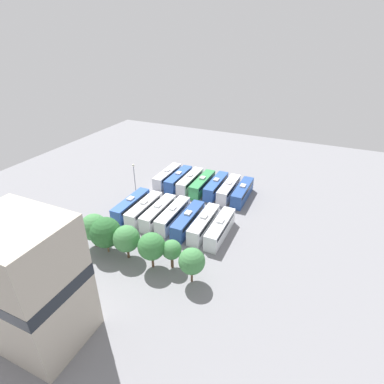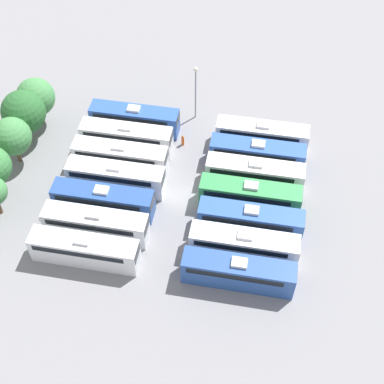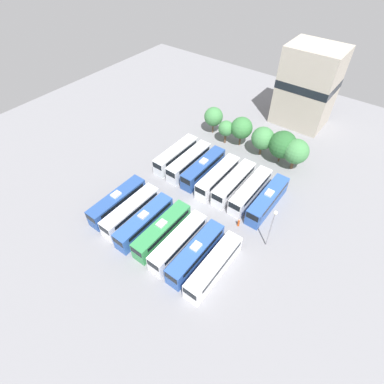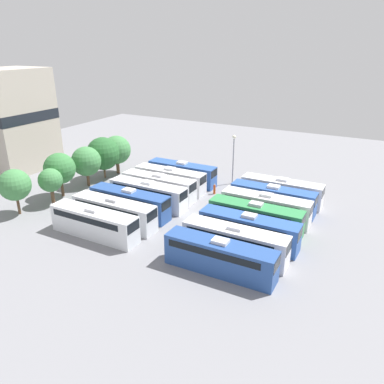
# 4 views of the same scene
# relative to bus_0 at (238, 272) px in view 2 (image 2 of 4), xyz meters

# --- Properties ---
(ground_plane) EXTENTS (117.05, 117.05, 0.00)m
(ground_plane) POSITION_rel_bus_0_xyz_m (10.41, 7.93, -1.86)
(ground_plane) COLOR gray
(bus_0) EXTENTS (2.58, 11.67, 3.74)m
(bus_0) POSITION_rel_bus_0_xyz_m (0.00, 0.00, 0.00)
(bus_0) COLOR #284C93
(bus_0) RESTS_ON ground_plane
(bus_1) EXTENTS (2.58, 11.67, 3.74)m
(bus_1) POSITION_rel_bus_0_xyz_m (3.49, -0.19, 0.00)
(bus_1) COLOR white
(bus_1) RESTS_ON ground_plane
(bus_2) EXTENTS (2.58, 11.67, 3.74)m
(bus_2) POSITION_rel_bus_0_xyz_m (6.94, -0.51, 0.00)
(bus_2) COLOR #2D56A8
(bus_2) RESTS_ON ground_plane
(bus_3) EXTENTS (2.58, 11.67, 3.74)m
(bus_3) POSITION_rel_bus_0_xyz_m (10.46, -0.08, 0.00)
(bus_3) COLOR #338C4C
(bus_3) RESTS_ON ground_plane
(bus_4) EXTENTS (2.58, 11.67, 3.74)m
(bus_4) POSITION_rel_bus_0_xyz_m (13.97, -0.26, 0.00)
(bus_4) COLOR silver
(bus_4) RESTS_ON ground_plane
(bus_5) EXTENTS (2.58, 11.67, 3.74)m
(bus_5) POSITION_rel_bus_0_xyz_m (17.28, -0.22, 0.00)
(bus_5) COLOR #2D56A8
(bus_5) RESTS_ON ground_plane
(bus_6) EXTENTS (2.58, 11.67, 3.74)m
(bus_6) POSITION_rel_bus_0_xyz_m (20.74, -0.48, 0.00)
(bus_6) COLOR white
(bus_6) RESTS_ON ground_plane
(bus_7) EXTENTS (2.58, 11.67, 3.74)m
(bus_7) POSITION_rel_bus_0_xyz_m (-0.14, 16.41, 0.00)
(bus_7) COLOR silver
(bus_7) RESTS_ON ground_plane
(bus_8) EXTENTS (2.58, 11.67, 3.74)m
(bus_8) POSITION_rel_bus_0_xyz_m (3.37, 16.24, 0.00)
(bus_8) COLOR silver
(bus_8) RESTS_ON ground_plane
(bus_9) EXTENTS (2.58, 11.67, 3.74)m
(bus_9) POSITION_rel_bus_0_xyz_m (6.81, 16.39, 0.00)
(bus_9) COLOR #284C93
(bus_9) RESTS_ON ground_plane
(bus_10) EXTENTS (2.58, 11.67, 3.74)m
(bus_10) POSITION_rel_bus_0_xyz_m (10.53, 15.95, 0.00)
(bus_10) COLOR white
(bus_10) RESTS_ON ground_plane
(bus_11) EXTENTS (2.58, 11.67, 3.74)m
(bus_11) POSITION_rel_bus_0_xyz_m (13.88, 16.31, 0.00)
(bus_11) COLOR white
(bus_11) RESTS_ON ground_plane
(bus_12) EXTENTS (2.58, 11.67, 3.74)m
(bus_12) POSITION_rel_bus_0_xyz_m (17.33, 16.41, 0.00)
(bus_12) COLOR white
(bus_12) RESTS_ON ground_plane
(bus_13) EXTENTS (2.58, 11.67, 3.74)m
(bus_13) POSITION_rel_bus_0_xyz_m (20.87, 16.24, 0.00)
(bus_13) COLOR #2D56A8
(bus_13) RESTS_ON ground_plane
(worker_person) EXTENTS (0.36, 0.36, 1.64)m
(worker_person) POSITION_rel_bus_0_xyz_m (19.10, 9.46, -1.10)
(worker_person) COLOR #CC4C19
(worker_person) RESTS_ON ground_plane
(light_pole) EXTENTS (0.60, 0.60, 8.22)m
(light_pole) POSITION_rel_bus_0_xyz_m (24.70, 8.77, 3.67)
(light_pole) COLOR gray
(light_pole) RESTS_ON ground_plane
(tree_3) EXTENTS (4.76, 4.76, 6.53)m
(tree_3) POSITION_rel_bus_0_xyz_m (12.67, 29.24, 2.27)
(tree_3) COLOR brown
(tree_3) RESTS_ON ground_plane
(tree_4) EXTENTS (5.60, 5.60, 7.11)m
(tree_4) POSITION_rel_bus_0_xyz_m (16.98, 29.44, 2.44)
(tree_4) COLOR brown
(tree_4) RESTS_ON ground_plane
(tree_5) EXTENTS (4.98, 4.98, 6.79)m
(tree_5) POSITION_rel_bus_0_xyz_m (20.03, 28.99, 2.41)
(tree_5) COLOR brown
(tree_5) RESTS_ON ground_plane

